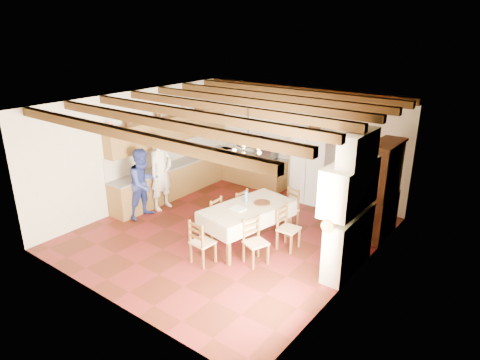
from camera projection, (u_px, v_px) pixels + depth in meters
name	position (u px, v px, depth m)	size (l,w,h in m)	color
floor	(229.00, 234.00, 9.90)	(6.00, 6.50, 0.02)	#4A1A0F
ceiling	(227.00, 103.00, 8.85)	(6.00, 6.50, 0.02)	silver
wall_back	(302.00, 141.00, 11.81)	(6.00, 0.02, 3.00)	#F1EBCC
wall_front	(103.00, 225.00, 6.94)	(6.00, 0.02, 3.00)	#F1EBCC
wall_left	(138.00, 149.00, 11.08)	(0.02, 6.50, 3.00)	#F1EBCC
wall_right	(359.00, 206.00, 7.66)	(0.02, 6.50, 3.00)	#F1EBCC
ceiling_beams	(227.00, 108.00, 8.88)	(6.00, 6.30, 0.16)	#3C2913
lower_cabinets_left	(177.00, 179.00, 12.06)	(0.60, 4.30, 0.86)	brown
lower_cabinets_back	(250.00, 170.00, 12.83)	(2.30, 0.60, 0.86)	brown
countertop_left	(176.00, 164.00, 11.90)	(0.62, 4.30, 0.04)	slate
countertop_back	(250.00, 155.00, 12.67)	(2.34, 0.62, 0.04)	slate
backsplash_left	(169.00, 151.00, 11.95)	(0.03, 4.30, 0.60)	beige
backsplash_back	(255.00, 143.00, 12.77)	(2.30, 0.03, 0.60)	beige
upper_cabinets	(171.00, 129.00, 11.64)	(0.35, 4.20, 0.70)	brown
fireplace	(348.00, 203.00, 8.01)	(0.56, 1.60, 2.80)	beige
wall_picture	(356.00, 138.00, 10.78)	(0.34, 0.03, 0.42)	#302315
refrigerator	(313.00, 167.00, 11.44)	(0.96, 0.79, 1.91)	white
hutch	(382.00, 190.00, 9.46)	(0.51, 1.21, 2.20)	#392610
dining_table	(248.00, 210.00, 9.19)	(1.39, 2.19, 0.89)	beige
chandelier	(248.00, 145.00, 8.69)	(0.47, 0.47, 0.03)	black
chair_left_near	(210.00, 216.00, 9.63)	(0.42, 0.40, 0.96)	brown
chair_left_far	(237.00, 208.00, 10.07)	(0.42, 0.40, 0.96)	brown
chair_right_near	(256.00, 242.00, 8.51)	(0.42, 0.40, 0.96)	brown
chair_right_far	(289.00, 228.00, 9.08)	(0.42, 0.40, 0.96)	brown
chair_end_near	(203.00, 241.00, 8.53)	(0.42, 0.40, 0.96)	brown
chair_end_far	(287.00, 208.00, 10.04)	(0.42, 0.40, 0.96)	brown
person_man	(161.00, 173.00, 10.92)	(0.71, 0.47, 1.96)	white
person_woman_blue	(144.00, 183.00, 10.47)	(0.86, 0.67, 1.76)	#2C3A90
person_woman_red	(338.00, 217.00, 8.93)	(0.88, 0.37, 1.51)	#A8331C
microwave	(267.00, 153.00, 12.27)	(0.58, 0.39, 0.32)	silver
fridge_vase	(315.00, 126.00, 11.07)	(0.31, 0.31, 0.32)	#392610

